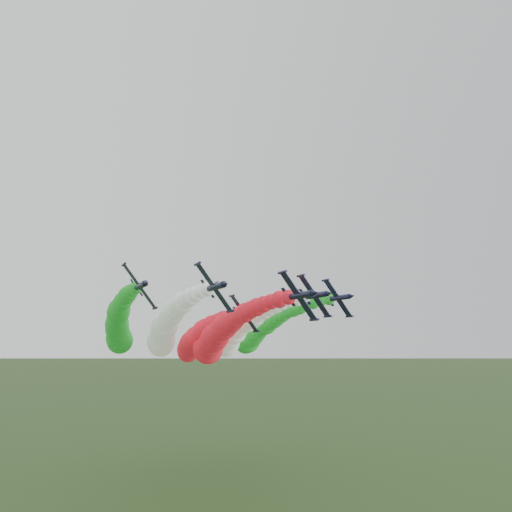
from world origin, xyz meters
The scene contains 6 objects.
jet_lead centered at (-1.17, 45.31, 34.68)m, with size 14.16×71.28×16.13m.
jet_inner_left centered at (-12.65, 49.33, 36.15)m, with size 13.54×70.66×15.51m.
jet_inner_right centered at (7.20, 54.71, 35.76)m, with size 13.84×70.96×15.81m.
jet_outer_left centered at (-21.36, 60.63, 36.91)m, with size 13.76×70.88×15.73m.
jet_outer_right centered at (16.48, 61.18, 36.37)m, with size 13.59×70.70×15.56m.
jet_trail centered at (1.08, 70.88, 33.58)m, with size 13.46×70.58×15.43m.
Camera 1 is at (-41.31, -65.55, 33.63)m, focal length 35.00 mm.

